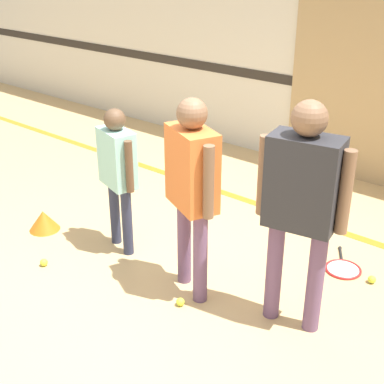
% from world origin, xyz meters
% --- Properties ---
extents(ground_plane, '(16.00, 16.00, 0.00)m').
position_xyz_m(ground_plane, '(0.00, 0.00, 0.00)').
color(ground_plane, tan).
extents(wall_back, '(16.00, 0.07, 3.20)m').
position_xyz_m(wall_back, '(0.00, 3.23, 1.60)').
color(wall_back, silver).
rests_on(wall_back, ground_plane).
extents(floor_stripe, '(14.40, 0.10, 0.01)m').
position_xyz_m(floor_stripe, '(0.00, 1.84, 0.00)').
color(floor_stripe, orange).
rests_on(floor_stripe, ground_plane).
extents(person_instructor, '(0.56, 0.41, 1.59)m').
position_xyz_m(person_instructor, '(0.17, 0.19, 0.99)').
color(person_instructor, '#6B4C70').
rests_on(person_instructor, ground_plane).
extents(person_student_left, '(0.49, 0.30, 1.32)m').
position_xyz_m(person_student_left, '(-0.75, 0.29, 0.82)').
color(person_student_left, '#2D334C').
rests_on(person_student_left, ground_plane).
extents(person_student_right, '(0.63, 0.34, 1.69)m').
position_xyz_m(person_student_right, '(0.99, 0.34, 1.04)').
color(person_student_right, '#6B4C70').
rests_on(person_student_right, ground_plane).
extents(racket_spare_on_floor, '(0.43, 0.54, 0.03)m').
position_xyz_m(racket_spare_on_floor, '(0.99, 1.25, 0.01)').
color(racket_spare_on_floor, red).
rests_on(racket_spare_on_floor, ground_plane).
extents(tennis_ball_near_instructor, '(0.07, 0.07, 0.07)m').
position_xyz_m(tennis_ball_near_instructor, '(0.24, -0.04, 0.03)').
color(tennis_ball_near_instructor, '#CCE038').
rests_on(tennis_ball_near_instructor, ground_plane).
extents(tennis_ball_by_spare_racket, '(0.07, 0.07, 0.07)m').
position_xyz_m(tennis_ball_by_spare_racket, '(1.26, 1.20, 0.03)').
color(tennis_ball_by_spare_racket, '#CCE038').
rests_on(tennis_ball_by_spare_racket, ground_plane).
extents(tennis_ball_stray_left, '(0.07, 0.07, 0.07)m').
position_xyz_m(tennis_ball_stray_left, '(-1.05, -0.36, 0.03)').
color(tennis_ball_stray_left, '#CCE038').
rests_on(tennis_ball_stray_left, ground_plane).
extents(training_cone, '(0.30, 0.30, 0.20)m').
position_xyz_m(training_cone, '(-1.58, 0.04, 0.10)').
color(training_cone, orange).
rests_on(training_cone, ground_plane).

